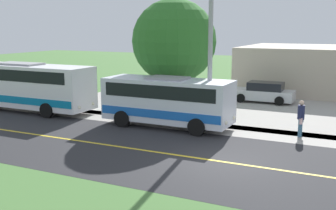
{
  "coord_description": "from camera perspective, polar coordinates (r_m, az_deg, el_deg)",
  "views": [
    {
      "loc": [
        15.41,
        4.9,
        5.38
      ],
      "look_at": [
        -3.5,
        -4.21,
        1.4
      ],
      "focal_mm": 44.45,
      "sensor_mm": 36.0,
      "label": 1
    }
  ],
  "objects": [
    {
      "name": "ground_plane",
      "position": [
        17.04,
        7.73,
        -7.77
      ],
      "size": [
        120.0,
        120.0,
        0.0
      ],
      "primitive_type": "plane",
      "color": "#477238"
    },
    {
      "name": "parked_car_near",
      "position": [
        30.7,
        12.95,
        1.67
      ],
      "size": [
        2.05,
        4.42,
        1.45
      ],
      "color": "silver",
      "rests_on": "ground"
    },
    {
      "name": "street_light_pole",
      "position": [
        21.61,
        5.75,
        9.35
      ],
      "size": [
        1.97,
        0.24,
        8.92
      ],
      "color": "#9E9EA3",
      "rests_on": "ground"
    },
    {
      "name": "tree_curbside",
      "position": [
        25.16,
        0.85,
        8.74
      ],
      "size": [
        5.05,
        5.05,
        7.04
      ],
      "color": "brown",
      "rests_on": "ground"
    },
    {
      "name": "road_centre_line",
      "position": [
        17.04,
        7.73,
        -7.74
      ],
      "size": [
        0.16,
        100.0,
        0.0
      ],
      "primitive_type": "cube",
      "color": "gold",
      "rests_on": "ground"
    },
    {
      "name": "transit_bus_rear",
      "position": [
        28.65,
        -19.57,
        2.72
      ],
      "size": [
        2.71,
        10.45,
        3.08
      ],
      "color": "white",
      "rests_on": "ground"
    },
    {
      "name": "sidewalk",
      "position": [
        21.86,
        11.98,
        -3.74
      ],
      "size": [
        2.4,
        100.0,
        0.01
      ],
      "primitive_type": "cube",
      "color": "#9E9991",
      "rests_on": "ground"
    },
    {
      "name": "pedestrian_with_bags",
      "position": [
        21.46,
        17.77,
        -1.6
      ],
      "size": [
        0.72,
        0.34,
        1.82
      ],
      "color": "#335972",
      "rests_on": "ground"
    },
    {
      "name": "road_surface",
      "position": [
        17.04,
        7.73,
        -7.76
      ],
      "size": [
        8.0,
        100.0,
        0.01
      ],
      "primitive_type": "cube",
      "color": "#28282B",
      "rests_on": "ground"
    },
    {
      "name": "shuttle_bus_front",
      "position": [
        22.42,
        -0.07,
        0.79
      ],
      "size": [
        2.6,
        7.13,
        2.73
      ],
      "color": "silver",
      "rests_on": "ground"
    },
    {
      "name": "parking_lot_surface",
      "position": [
        28.39,
        21.39,
        -0.93
      ],
      "size": [
        14.0,
        36.0,
        0.01
      ],
      "primitive_type": "cube",
      "color": "#9E9991",
      "rests_on": "ground"
    }
  ]
}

